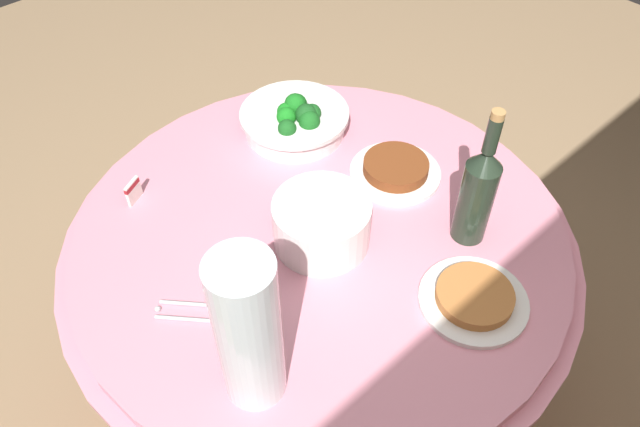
% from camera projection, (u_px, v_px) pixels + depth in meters
% --- Properties ---
extents(ground_plane, '(6.00, 6.00, 0.00)m').
position_uv_depth(ground_plane, '(320.00, 387.00, 1.90)').
color(ground_plane, '#9E7F5B').
extents(buffet_table, '(1.16, 1.16, 0.74)m').
position_uv_depth(buffet_table, '(320.00, 320.00, 1.63)').
color(buffet_table, maroon).
rests_on(buffet_table, ground_plane).
extents(broccoli_bowl, '(0.28, 0.28, 0.11)m').
position_uv_depth(broccoli_bowl, '(295.00, 120.00, 1.57)').
color(broccoli_bowl, white).
rests_on(broccoli_bowl, buffet_table).
extents(plate_stack, '(0.21, 0.21, 0.11)m').
position_uv_depth(plate_stack, '(322.00, 223.00, 1.30)').
color(plate_stack, white).
rests_on(plate_stack, buffet_table).
extents(wine_bottle, '(0.07, 0.07, 0.34)m').
position_uv_depth(wine_bottle, '(478.00, 192.00, 1.26)').
color(wine_bottle, '#223123').
rests_on(wine_bottle, buffet_table).
extents(decorative_fruit_vase, '(0.11, 0.11, 0.34)m').
position_uv_depth(decorative_fruit_vase, '(249.00, 338.00, 1.00)').
color(decorative_fruit_vase, silver).
rests_on(decorative_fruit_vase, buffet_table).
extents(serving_tongs, '(0.14, 0.15, 0.01)m').
position_uv_depth(serving_tongs, '(194.00, 312.00, 1.21)').
color(serving_tongs, silver).
rests_on(serving_tongs, buffet_table).
extents(food_plate_stir_fry, '(0.22, 0.22, 0.04)m').
position_uv_depth(food_plate_stir_fry, '(395.00, 169.00, 1.47)').
color(food_plate_stir_fry, white).
rests_on(food_plate_stir_fry, buffet_table).
extents(food_plate_peanuts, '(0.22, 0.22, 0.03)m').
position_uv_depth(food_plate_peanuts, '(474.00, 298.00, 1.22)').
color(food_plate_peanuts, white).
rests_on(food_plate_peanuts, buffet_table).
extents(label_placard_front, '(0.05, 0.03, 0.05)m').
position_uv_depth(label_placard_front, '(133.00, 190.00, 1.41)').
color(label_placard_front, white).
rests_on(label_placard_front, buffet_table).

